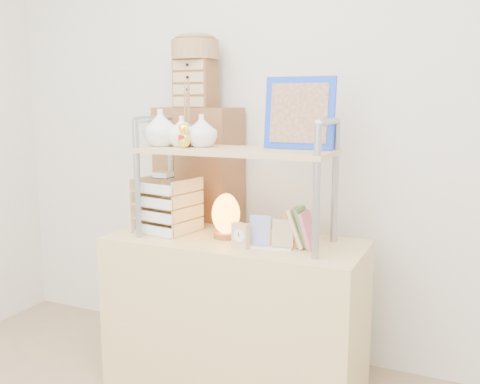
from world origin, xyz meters
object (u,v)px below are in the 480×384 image
Objects in this scene: cabinet at (199,229)px; letter_tray at (165,208)px; desk at (235,315)px; salt_lamp at (226,215)px.

cabinet is 0.43m from letter_tray.
cabinet is at bearing 92.69° from letter_tray.
letter_tray reaches higher than desk.
cabinet is 4.54× the size of letter_tray.
letter_tray is at bearing -178.23° from desk.
cabinet is (-0.39, 0.37, 0.30)m from desk.
desk is at bearing -11.94° from salt_lamp.
cabinet is at bearing 133.41° from salt_lamp.
desk is 5.71× the size of salt_lamp.
letter_tray is 0.32m from salt_lamp.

